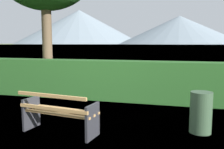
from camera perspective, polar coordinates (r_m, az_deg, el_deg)
name	(u,v)px	position (r m, az deg, el deg)	size (l,w,h in m)	color
ground_plane	(61,133)	(5.32, -11.70, -13.02)	(1400.00, 1400.00, 0.00)	olive
water_surface	(178,45)	(311.27, 15.00, 6.64)	(620.00, 620.00, 0.00)	#7A99A8
park_bench	(59,113)	(5.14, -12.19, -8.79)	(1.64, 0.78, 0.87)	tan
hedge_row	(106,80)	(8.08, -1.41, -1.24)	(10.70, 0.74, 1.27)	#285B23
trash_bin	(201,112)	(5.40, 19.89, -8.25)	(0.44, 0.44, 0.85)	#385138
distant_hills	(147,28)	(585.36, 8.01, 10.67)	(746.38, 351.37, 87.30)	gray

